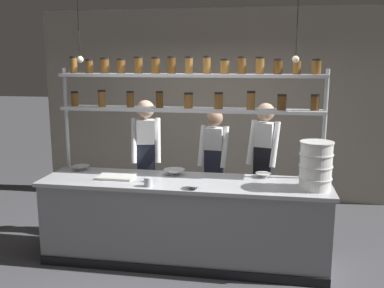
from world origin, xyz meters
TOP-DOWN VIEW (x-y plane):
  - ground_plane at (0.00, 0.00)m, footprint 40.00×40.00m
  - back_wall at (0.00, 2.38)m, footprint 5.51×0.12m
  - prep_counter at (0.00, -0.00)m, footprint 3.11×0.76m
  - spice_shelf_unit at (0.01, 0.33)m, footprint 3.00×0.28m
  - chef_left at (-0.59, 0.62)m, footprint 0.41×0.34m
  - chef_center at (0.23, 0.83)m, footprint 0.38×0.30m
  - chef_right at (0.85, 0.77)m, footprint 0.42×0.35m
  - container_stack at (1.36, -0.08)m, footprint 0.33×0.33m
  - cutting_board at (-0.76, -0.02)m, footprint 0.40×0.26m
  - prep_bowl_near_left at (0.16, -0.28)m, footprint 0.16×0.16m
  - prep_bowl_center_front at (-0.15, 0.20)m, footprint 0.24×0.24m
  - prep_bowl_center_back at (0.84, 0.27)m, footprint 0.17×0.17m
  - prep_bowl_near_right at (-1.27, 0.23)m, footprint 0.20×0.20m
  - serving_cup_front at (-0.32, -0.28)m, footprint 0.09×0.09m
  - pendant_light_row at (0.00, 0.00)m, footprint 2.31×0.07m

SIDE VIEW (x-z plane):
  - ground_plane at x=0.00m, z-range 0.00..0.00m
  - prep_counter at x=0.00m, z-range 0.00..0.92m
  - chef_center at x=0.23m, z-range 0.11..1.71m
  - cutting_board at x=-0.76m, z-range 0.92..0.94m
  - prep_bowl_near_left at x=0.16m, z-range 0.92..0.96m
  - prep_bowl_center_back at x=0.84m, z-range 0.92..0.97m
  - prep_bowl_near_right at x=-1.27m, z-range 0.92..0.97m
  - prep_bowl_center_front at x=-0.15m, z-range 0.92..0.99m
  - serving_cup_front at x=-0.32m, z-range 0.92..1.02m
  - chef_right at x=0.85m, z-range 0.13..1.83m
  - chef_left at x=-0.59m, z-range 0.14..1.86m
  - container_stack at x=1.36m, z-range 0.92..1.41m
  - back_wall at x=0.00m, z-range 0.00..2.98m
  - spice_shelf_unit at x=0.01m, z-range 0.71..2.95m
  - pendant_light_row at x=0.00m, z-range 1.87..2.63m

